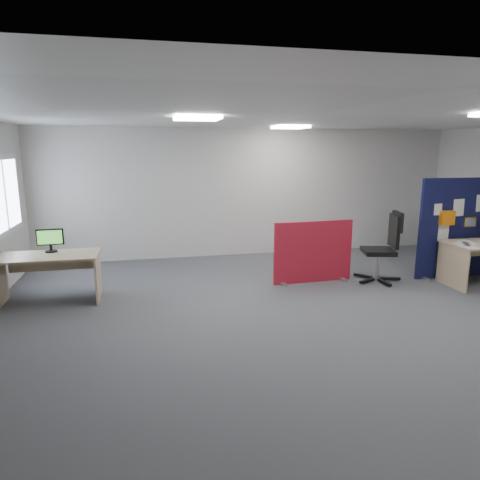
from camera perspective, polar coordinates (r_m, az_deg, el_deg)
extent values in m
plane|color=#4E5055|center=(6.28, 9.24, -9.26)|extent=(9.00, 9.00, 0.00)
cube|color=white|center=(5.88, 10.16, 16.10)|extent=(9.00, 7.00, 0.02)
cube|color=silver|center=(9.24, 1.53, 6.33)|extent=(9.00, 0.02, 2.70)
cube|color=white|center=(7.79, -29.08, 5.25)|extent=(0.06, 1.70, 1.30)
cube|color=white|center=(7.78, -28.94, 5.26)|extent=(0.02, 1.50, 1.10)
cube|color=white|center=(5.99, -5.75, 15.86)|extent=(0.60, 0.60, 0.04)
cube|color=white|center=(8.39, 6.71, 14.70)|extent=(0.60, 0.60, 0.04)
cube|color=black|center=(8.72, 28.61, 1.47)|extent=(2.16, 0.06, 1.78)
cube|color=#A8A8AD|center=(8.33, 23.16, -4.60)|extent=(0.08, 0.30, 0.04)
cube|color=white|center=(8.15, 24.89, 3.72)|extent=(0.15, 0.01, 0.20)
cube|color=white|center=(8.41, 27.14, 3.86)|extent=(0.21, 0.01, 0.30)
cube|color=white|center=(8.31, 25.48, 0.91)|extent=(0.21, 0.01, 0.30)
cube|color=gold|center=(8.61, 28.34, 2.13)|extent=(0.24, 0.01, 0.18)
cube|color=orange|center=(8.24, 25.89, 2.67)|extent=(0.25, 0.10, 0.25)
cube|color=tan|center=(7.95, 26.45, -3.19)|extent=(0.03, 0.73, 0.70)
cube|color=#A31520|center=(7.45, 9.74, -1.58)|extent=(1.43, 0.11, 1.07)
cube|color=#A8A8AD|center=(7.40, 5.54, -5.69)|extent=(0.08, 0.30, 0.04)
cube|color=#A8A8AD|center=(7.81, 13.45, -5.02)|extent=(0.08, 0.30, 0.04)
cube|color=tan|center=(6.95, -24.26, -1.95)|extent=(1.45, 0.72, 0.03)
cube|color=tan|center=(6.92, -18.37, -4.66)|extent=(0.03, 0.66, 0.70)
cube|color=tan|center=(7.30, -23.64, -2.59)|extent=(1.30, 0.02, 0.30)
cylinder|color=black|center=(7.12, -23.85, -1.38)|extent=(0.18, 0.18, 0.02)
cube|color=black|center=(7.11, -23.89, -0.95)|extent=(0.04, 0.03, 0.09)
cube|color=black|center=(7.08, -24.00, 0.37)|extent=(0.39, 0.07, 0.25)
cube|color=green|center=(7.06, -24.03, 0.34)|extent=(0.35, 0.03, 0.21)
cube|color=black|center=(7.97, 19.43, -4.87)|extent=(0.34, 0.14, 0.04)
cube|color=black|center=(8.13, 17.81, -4.42)|extent=(0.23, 0.31, 0.04)
cube|color=black|center=(7.98, 16.07, -4.62)|extent=(0.26, 0.29, 0.04)
cube|color=black|center=(7.71, 16.58, -5.22)|extent=(0.33, 0.17, 0.04)
cube|color=black|center=(7.70, 18.72, -5.38)|extent=(0.08, 0.34, 0.04)
cylinder|color=#A8A8AD|center=(7.83, 17.83, -3.26)|extent=(0.07, 0.07, 0.47)
cube|color=black|center=(7.77, 17.95, -1.43)|extent=(0.63, 0.63, 0.08)
cube|color=black|center=(7.77, 19.86, 1.13)|extent=(0.17, 0.47, 0.56)
cube|color=black|center=(7.76, 20.26, 2.33)|extent=(0.17, 0.43, 0.33)
cube|color=white|center=(7.98, 27.83, -0.46)|extent=(0.24, 0.32, 0.00)
cube|color=white|center=(8.16, 27.95, -0.22)|extent=(0.27, 0.34, 0.00)
cube|color=white|center=(7.77, 28.21, -0.80)|extent=(0.22, 0.31, 0.00)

